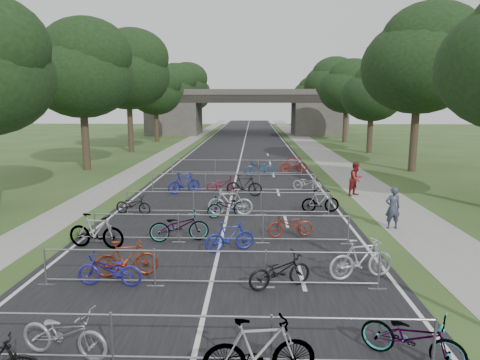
% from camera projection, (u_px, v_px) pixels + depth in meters
% --- Properties ---
extents(road, '(11.00, 140.00, 0.01)m').
position_uv_depth(road, '(244.00, 143.00, 53.92)').
color(road, black).
rests_on(road, ground).
extents(sidewalk_right, '(3.00, 140.00, 0.01)m').
position_uv_depth(sidewalk_right, '(308.00, 143.00, 53.67)').
color(sidewalk_right, gray).
rests_on(sidewalk_right, ground).
extents(sidewalk_left, '(2.00, 140.00, 0.01)m').
position_uv_depth(sidewalk_left, '(185.00, 143.00, 54.15)').
color(sidewalk_left, gray).
rests_on(sidewalk_left, ground).
extents(lane_markings, '(0.12, 140.00, 0.00)m').
position_uv_depth(lane_markings, '(244.00, 143.00, 53.92)').
color(lane_markings, silver).
rests_on(lane_markings, ground).
extents(overpass_bridge, '(31.00, 8.00, 7.05)m').
position_uv_depth(overpass_bridge, '(246.00, 112.00, 68.04)').
color(overpass_bridge, '#44403D').
rests_on(overpass_bridge, ground).
extents(tree_left_1, '(7.56, 7.56, 11.53)m').
position_uv_depth(tree_left_1, '(82.00, 71.00, 31.26)').
color(tree_left_1, '#33261C').
rests_on(tree_left_1, ground).
extents(tree_right_1, '(8.18, 8.18, 12.47)m').
position_uv_depth(tree_right_1, '(421.00, 62.00, 30.40)').
color(tree_right_1, '#33261C').
rests_on(tree_right_1, ground).
extents(tree_left_2, '(8.40, 8.40, 12.81)m').
position_uv_depth(tree_left_2, '(129.00, 72.00, 42.92)').
color(tree_left_2, '#33261C').
rests_on(tree_left_2, ground).
extents(tree_right_2, '(6.16, 6.16, 9.39)m').
position_uv_depth(tree_right_2, '(373.00, 93.00, 42.55)').
color(tree_right_2, '#33261C').
rests_on(tree_right_2, ground).
extents(tree_left_3, '(6.72, 6.72, 10.25)m').
position_uv_depth(tree_left_3, '(156.00, 91.00, 55.01)').
color(tree_left_3, '#33261C').
rests_on(tree_left_3, ground).
extents(tree_right_3, '(7.17, 7.17, 10.93)m').
position_uv_depth(tree_right_3, '(348.00, 88.00, 54.18)').
color(tree_right_3, '#33261C').
rests_on(tree_right_3, ground).
extents(tree_left_4, '(7.56, 7.56, 11.53)m').
position_uv_depth(tree_left_4, '(173.00, 88.00, 66.66)').
color(tree_left_4, '#33261C').
rests_on(tree_left_4, ground).
extents(tree_right_4, '(8.18, 8.18, 12.47)m').
position_uv_depth(tree_right_4, '(331.00, 84.00, 65.81)').
color(tree_right_4, '#33261C').
rests_on(tree_right_4, ground).
extents(tree_left_5, '(8.40, 8.40, 12.81)m').
position_uv_depth(tree_left_5, '(185.00, 86.00, 78.32)').
color(tree_left_5, '#33261C').
rests_on(tree_left_5, ground).
extents(tree_right_5, '(6.16, 6.16, 9.39)m').
position_uv_depth(tree_right_5, '(319.00, 98.00, 77.96)').
color(tree_right_5, '#33261C').
rests_on(tree_right_5, ground).
extents(tree_left_6, '(6.72, 6.72, 10.25)m').
position_uv_depth(tree_left_6, '(194.00, 96.00, 90.41)').
color(tree_left_6, '#33261C').
rests_on(tree_left_6, ground).
extents(tree_right_6, '(7.17, 7.17, 10.93)m').
position_uv_depth(tree_right_6, '(310.00, 94.00, 89.58)').
color(tree_right_6, '#33261C').
rests_on(tree_right_6, ground).
extents(barrier_row_1, '(9.70, 0.08, 1.10)m').
position_uv_depth(barrier_row_1, '(191.00, 341.00, 8.19)').
color(barrier_row_1, '#93959A').
rests_on(barrier_row_1, ground).
extents(barrier_row_2, '(9.70, 0.08, 1.10)m').
position_uv_depth(barrier_row_2, '(210.00, 269.00, 11.73)').
color(barrier_row_2, '#93959A').
rests_on(barrier_row_2, ground).
extents(barrier_row_3, '(9.70, 0.08, 1.10)m').
position_uv_depth(barrier_row_3, '(221.00, 229.00, 15.47)').
color(barrier_row_3, '#93959A').
rests_on(barrier_row_3, ground).
extents(barrier_row_4, '(9.70, 0.08, 1.10)m').
position_uv_depth(barrier_row_4, '(227.00, 203.00, 19.40)').
color(barrier_row_4, '#93959A').
rests_on(barrier_row_4, ground).
extents(barrier_row_5, '(9.70, 0.08, 1.10)m').
position_uv_depth(barrier_row_5, '(233.00, 183.00, 24.32)').
color(barrier_row_5, '#93959A').
rests_on(barrier_row_5, ground).
extents(barrier_row_6, '(9.70, 0.08, 1.10)m').
position_uv_depth(barrier_row_6, '(237.00, 167.00, 30.22)').
color(barrier_row_6, '#93959A').
rests_on(barrier_row_6, ground).
extents(bike_5, '(2.01, 1.06, 1.01)m').
position_uv_depth(bike_5, '(64.00, 333.00, 8.52)').
color(bike_5, gray).
rests_on(bike_5, ground).
extents(bike_6, '(2.14, 0.87, 1.25)m').
position_uv_depth(bike_6, '(259.00, 351.00, 7.71)').
color(bike_6, '#93959A').
rests_on(bike_6, ground).
extents(bike_7, '(2.06, 1.61, 1.04)m').
position_uv_depth(bike_7, '(412.00, 337.00, 8.36)').
color(bike_7, '#93959A').
rests_on(bike_7, ground).
extents(bike_8, '(1.83, 0.71, 0.95)m').
position_uv_depth(bike_8, '(109.00, 270.00, 11.82)').
color(bike_8, '#231C9A').
rests_on(bike_8, ground).
extents(bike_9, '(1.89, 0.89, 1.09)m').
position_uv_depth(bike_9, '(126.00, 259.00, 12.47)').
color(bike_9, maroon).
rests_on(bike_9, ground).
extents(bike_10, '(1.95, 1.32, 0.97)m').
position_uv_depth(bike_10, '(280.00, 271.00, 11.72)').
color(bike_10, black).
rests_on(bike_10, ground).
extents(bike_11, '(2.08, 1.08, 1.20)m').
position_uv_depth(bike_11, '(361.00, 259.00, 12.29)').
color(bike_11, '#B4B3BC').
rests_on(bike_11, ground).
extents(bike_12, '(2.12, 0.90, 1.24)m').
position_uv_depth(bike_12, '(96.00, 231.00, 14.90)').
color(bike_12, '#93959A').
rests_on(bike_12, ground).
extents(bike_13, '(2.27, 1.15, 1.14)m').
position_uv_depth(bike_13, '(179.00, 226.00, 15.67)').
color(bike_13, '#93959A').
rests_on(bike_13, ground).
extents(bike_14, '(1.82, 1.11, 1.06)m').
position_uv_depth(bike_14, '(230.00, 237.00, 14.59)').
color(bike_14, navy).
rests_on(bike_14, ground).
extents(bike_15, '(1.84, 0.95, 0.92)m').
position_uv_depth(bike_15, '(290.00, 225.00, 16.20)').
color(bike_15, maroon).
rests_on(bike_15, ground).
extents(bike_16, '(1.77, 0.89, 0.89)m').
position_uv_depth(bike_16, '(133.00, 205.00, 19.50)').
color(bike_16, black).
rests_on(bike_16, ground).
extents(bike_17, '(2.05, 0.60, 1.23)m').
position_uv_depth(bike_17, '(230.00, 202.00, 19.25)').
color(bike_17, '#AAA8B0').
rests_on(bike_17, ground).
extents(bike_18, '(1.98, 1.38, 0.99)m').
position_uv_depth(bike_18, '(227.00, 206.00, 19.02)').
color(bike_18, '#93959A').
rests_on(bike_18, ground).
extents(bike_19, '(1.81, 0.70, 1.06)m').
position_uv_depth(bike_19, '(320.00, 201.00, 19.80)').
color(bike_19, '#93959A').
rests_on(bike_19, ground).
extents(bike_20, '(1.93, 1.47, 1.16)m').
position_uv_depth(bike_20, '(184.00, 183.00, 24.02)').
color(bike_20, navy).
rests_on(bike_20, ground).
extents(bike_21, '(1.87, 0.97, 0.94)m').
position_uv_depth(bike_21, '(222.00, 184.00, 24.25)').
color(bike_21, maroon).
rests_on(bike_21, ground).
extents(bike_22, '(2.02, 0.79, 1.19)m').
position_uv_depth(bike_22, '(244.00, 185.00, 23.28)').
color(bike_22, black).
rests_on(bike_22, ground).
extents(bike_23, '(1.81, 1.27, 0.90)m').
position_uv_depth(bike_23, '(307.00, 183.00, 24.68)').
color(bike_23, '#B1AFB7').
rests_on(bike_23, ground).
extents(bike_26, '(2.19, 1.10, 1.10)m').
position_uv_depth(bike_26, '(259.00, 168.00, 29.83)').
color(bike_26, navy).
rests_on(bike_26, ground).
extents(bike_27, '(2.10, 0.98, 1.22)m').
position_uv_depth(bike_27, '(294.00, 165.00, 30.87)').
color(bike_27, maroon).
rests_on(bike_27, ground).
extents(pedestrian_a, '(0.67, 0.49, 1.72)m').
position_uv_depth(pedestrian_a, '(393.00, 208.00, 17.19)').
color(pedestrian_a, '#2F3547').
rests_on(pedestrian_a, ground).
extents(pedestrian_b, '(1.14, 1.11, 1.85)m').
position_uv_depth(pedestrian_b, '(356.00, 179.00, 23.36)').
color(pedestrian_b, maroon).
rests_on(pedestrian_b, ground).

